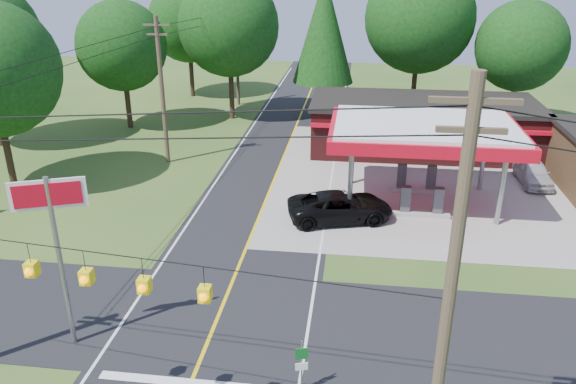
# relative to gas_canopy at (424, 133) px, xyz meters

# --- Properties ---
(ground) EXTENTS (120.00, 120.00, 0.00)m
(ground) POSITION_rel_gas_canopy_xyz_m (-9.00, -13.00, -4.27)
(ground) COLOR #2F511C
(ground) RESTS_ON ground
(main_highway) EXTENTS (8.00, 120.00, 0.02)m
(main_highway) POSITION_rel_gas_canopy_xyz_m (-9.00, -13.00, -4.26)
(main_highway) COLOR black
(main_highway) RESTS_ON ground
(cross_road) EXTENTS (70.00, 7.00, 0.02)m
(cross_road) POSITION_rel_gas_canopy_xyz_m (-9.00, -13.00, -4.25)
(cross_road) COLOR black
(cross_road) RESTS_ON ground
(lane_center_yellow) EXTENTS (0.15, 110.00, 0.00)m
(lane_center_yellow) POSITION_rel_gas_canopy_xyz_m (-9.00, -13.00, -4.24)
(lane_center_yellow) COLOR yellow
(lane_center_yellow) RESTS_ON main_highway
(gas_canopy) EXTENTS (10.60, 7.40, 4.88)m
(gas_canopy) POSITION_rel_gas_canopy_xyz_m (0.00, 0.00, 0.00)
(gas_canopy) COLOR gray
(gas_canopy) RESTS_ON ground
(convenience_store) EXTENTS (16.40, 7.55, 3.80)m
(convenience_store) POSITION_rel_gas_canopy_xyz_m (1.00, 9.98, -2.35)
(convenience_store) COLOR #531718
(convenience_store) RESTS_ON ground
(utility_pole_near_right) EXTENTS (1.80, 0.30, 11.50)m
(utility_pole_near_right) POSITION_rel_gas_canopy_xyz_m (-1.50, -20.00, 1.69)
(utility_pole_near_right) COLOR #473828
(utility_pole_near_right) RESTS_ON ground
(utility_pole_far_left) EXTENTS (1.80, 0.30, 10.00)m
(utility_pole_far_left) POSITION_rel_gas_canopy_xyz_m (-17.00, 5.00, 0.93)
(utility_pole_far_left) COLOR #473828
(utility_pole_far_left) RESTS_ON ground
(utility_pole_north) EXTENTS (0.30, 0.30, 9.50)m
(utility_pole_north) POSITION_rel_gas_canopy_xyz_m (-15.50, 22.00, 0.48)
(utility_pole_north) COLOR #473828
(utility_pole_north) RESTS_ON ground
(overhead_beacons) EXTENTS (17.04, 2.04, 1.03)m
(overhead_beacons) POSITION_rel_gas_canopy_xyz_m (-10.00, -19.00, 1.95)
(overhead_beacons) COLOR black
(overhead_beacons) RESTS_ON ground
(treeline_backdrop) EXTENTS (70.27, 51.59, 13.30)m
(treeline_backdrop) POSITION_rel_gas_canopy_xyz_m (-8.18, 11.01, 3.22)
(treeline_backdrop) COLOR #332316
(treeline_backdrop) RESTS_ON ground
(suv_car) EXTENTS (7.03, 7.03, 1.59)m
(suv_car) POSITION_rel_gas_canopy_xyz_m (-4.50, -3.00, -3.47)
(suv_car) COLOR black
(suv_car) RESTS_ON ground
(sedan_car) EXTENTS (4.36, 4.36, 1.47)m
(sedan_car) POSITION_rel_gas_canopy_xyz_m (7.53, 4.00, -3.53)
(sedan_car) COLOR silver
(sedan_car) RESTS_ON ground
(big_stop_sign) EXTENTS (2.36, 1.00, 6.74)m
(big_stop_sign) POSITION_rel_gas_canopy_xyz_m (-14.00, -15.01, 0.73)
(big_stop_sign) COLOR gray
(big_stop_sign) RESTS_ON ground
(route_sign_post) EXTENTS (0.42, 0.15, 2.08)m
(route_sign_post) POSITION_rel_gas_canopy_xyz_m (-5.20, -16.52, -3.04)
(route_sign_post) COLOR gray
(route_sign_post) RESTS_ON ground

